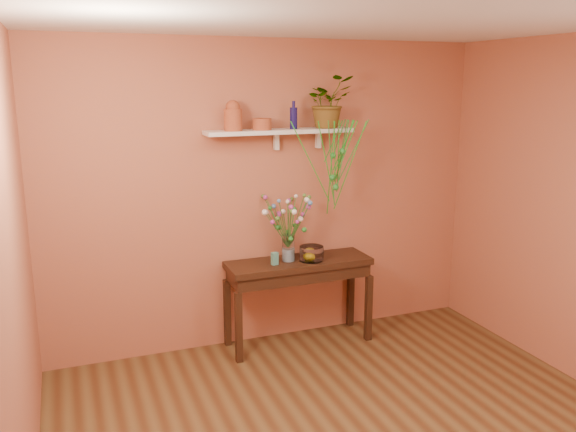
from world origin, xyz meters
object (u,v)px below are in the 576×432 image
glass_vase (288,250)px  terracotta_jug (233,116)px  spider_plant (328,102)px  blue_bottle (294,118)px  bouquet (288,215)px  glass_bowl (311,254)px  sideboard (299,272)px

glass_vase → terracotta_jug: bearing=173.4°
spider_plant → blue_bottle: bearing=179.2°
blue_bottle → bouquet: (-0.07, -0.06, -0.84)m
glass_vase → glass_bowl: glass_vase is taller
glass_bowl → spider_plant: bearing=32.3°
spider_plant → glass_bowl: 1.34m
sideboard → spider_plant: (0.30, 0.08, 1.49)m
blue_bottle → bouquet: blue_bottle is taller
glass_bowl → sideboard: bearing=153.9°
sideboard → terracotta_jug: bearing=172.8°
sideboard → glass_vase: (-0.09, 0.02, 0.21)m
terracotta_jug → glass_vase: (0.47, -0.05, -1.17)m
glass_vase → bouquet: size_ratio=0.48×
glass_vase → spider_plant: bearing=8.7°
spider_plant → bouquet: size_ratio=0.92×
sideboard → spider_plant: spider_plant is taller
blue_bottle → glass_vase: 1.15m
sideboard → glass_bowl: bearing=-26.1°
sideboard → glass_vase: glass_vase is taller
blue_bottle → spider_plant: 0.35m
spider_plant → glass_vase: (-0.39, -0.06, -1.28)m
terracotta_jug → glass_bowl: bearing=-10.3°
spider_plant → glass_bowl: bearing=-147.7°
sideboard → blue_bottle: 1.37m
sideboard → glass_vase: 0.23m
terracotta_jug → sideboard: bearing=-7.2°
spider_plant → bouquet: (-0.39, -0.05, -0.96)m
bouquet → terracotta_jug: bearing=174.3°
spider_plant → glass_vase: spider_plant is taller
glass_vase → glass_bowl: size_ratio=1.10×
sideboard → blue_bottle: size_ratio=5.45×
blue_bottle → glass_vase: bearing=-138.4°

